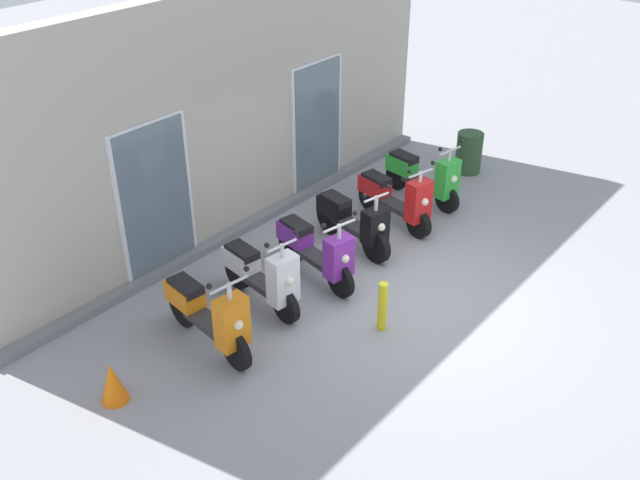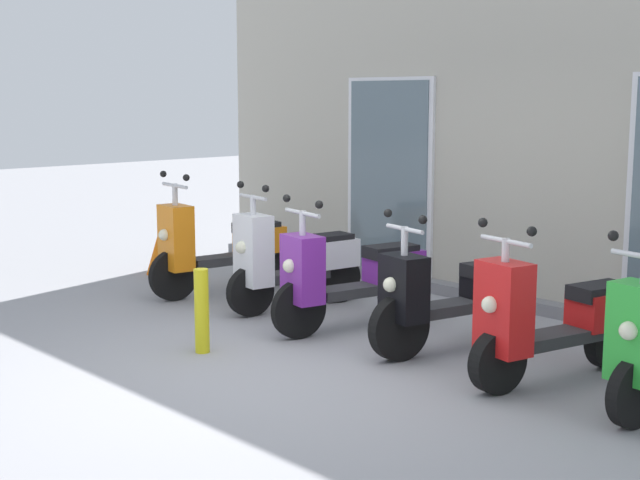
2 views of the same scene
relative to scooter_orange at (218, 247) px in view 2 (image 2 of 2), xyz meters
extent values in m
plane|color=#939399|center=(2.52, -1.22, -0.51)|extent=(40.00, 40.00, 0.00)
cube|color=#B2AD9E|center=(2.52, 2.00, 1.37)|extent=(9.01, 0.30, 3.76)
cube|color=slate|center=(2.52, 1.75, -0.45)|extent=(9.01, 0.20, 0.12)
cube|color=silver|center=(0.77, 1.83, 0.64)|extent=(1.27, 0.04, 2.30)
cube|color=slate|center=(0.77, 1.81, 0.64)|extent=(1.15, 0.02, 2.22)
cylinder|color=black|center=(-0.07, -0.53, -0.25)|extent=(0.16, 0.53, 0.53)
cylinder|color=black|center=(0.08, 0.61, -0.25)|extent=(0.16, 0.53, 0.53)
cube|color=#2D2D30|center=(0.01, 0.04, -0.15)|extent=(0.35, 0.74, 0.09)
cube|color=orange|center=(-0.07, -0.49, 0.15)|extent=(0.41, 0.29, 0.67)
sphere|color=#F2EFCC|center=(-0.08, -0.61, 0.19)|extent=(0.12, 0.12, 0.12)
cube|color=orange|center=(0.07, 0.51, 0.03)|extent=(0.37, 0.56, 0.28)
cube|color=black|center=(0.06, 0.47, 0.17)|extent=(0.32, 0.51, 0.11)
cylinder|color=silver|center=(-0.07, -0.49, 0.58)|extent=(0.06, 0.06, 0.24)
cylinder|color=silver|center=(-0.07, -0.49, 0.68)|extent=(0.52, 0.11, 0.04)
sphere|color=black|center=(0.19, -0.52, 0.78)|extent=(0.07, 0.07, 0.07)
sphere|color=black|center=(-0.32, -0.45, 0.78)|extent=(0.07, 0.07, 0.07)
cylinder|color=black|center=(0.99, -0.37, -0.27)|extent=(0.17, 0.49, 0.48)
cylinder|color=black|center=(1.14, 0.67, -0.27)|extent=(0.17, 0.49, 0.48)
cube|color=#2D2D30|center=(1.07, 0.15, -0.17)|extent=(0.35, 0.68, 0.09)
cube|color=white|center=(1.00, -0.33, 0.13)|extent=(0.41, 0.29, 0.68)
sphere|color=#F2EFCC|center=(0.98, -0.46, 0.17)|extent=(0.12, 0.12, 0.12)
cube|color=white|center=(1.13, 0.57, 0.01)|extent=(0.37, 0.56, 0.28)
cube|color=black|center=(1.12, 0.53, 0.15)|extent=(0.33, 0.51, 0.11)
cylinder|color=silver|center=(1.00, -0.33, 0.55)|extent=(0.06, 0.06, 0.21)
cylinder|color=silver|center=(1.00, -0.33, 0.64)|extent=(0.46, 0.10, 0.04)
sphere|color=black|center=(1.23, -0.36, 0.74)|extent=(0.07, 0.07, 0.07)
sphere|color=black|center=(0.77, -0.30, 0.74)|extent=(0.07, 0.07, 0.07)
cylinder|color=black|center=(1.90, -0.56, -0.25)|extent=(0.18, 0.52, 0.52)
cylinder|color=black|center=(2.12, 0.54, -0.25)|extent=(0.18, 0.52, 0.52)
cube|color=#2D2D30|center=(2.01, -0.01, -0.15)|extent=(0.39, 0.74, 0.09)
cube|color=purple|center=(1.91, -0.52, 0.10)|extent=(0.42, 0.31, 0.59)
sphere|color=#F2EFCC|center=(1.88, -0.65, 0.14)|extent=(0.12, 0.12, 0.12)
cube|color=purple|center=(2.10, 0.44, 0.03)|extent=(0.40, 0.57, 0.28)
cube|color=black|center=(2.09, 0.40, 0.17)|extent=(0.35, 0.52, 0.11)
cylinder|color=silver|center=(1.91, -0.52, 0.49)|extent=(0.06, 0.06, 0.23)
cylinder|color=silver|center=(1.91, -0.52, 0.59)|extent=(0.54, 0.14, 0.04)
sphere|color=black|center=(2.17, -0.58, 0.69)|extent=(0.07, 0.07, 0.07)
sphere|color=black|center=(1.64, -0.47, 0.69)|extent=(0.07, 0.07, 0.07)
cylinder|color=black|center=(2.93, -0.42, -0.24)|extent=(0.22, 0.54, 0.53)
cylinder|color=black|center=(3.17, 0.65, -0.24)|extent=(0.22, 0.54, 0.53)
cube|color=#2D2D30|center=(3.05, 0.11, -0.14)|extent=(0.40, 0.72, 0.09)
cube|color=black|center=(2.94, -0.38, 0.08)|extent=(0.42, 0.32, 0.52)
sphere|color=#F2EFCC|center=(2.91, -0.51, 0.12)|extent=(0.12, 0.12, 0.12)
cube|color=black|center=(3.14, 0.55, 0.00)|extent=(0.40, 0.57, 0.28)
cube|color=black|center=(3.14, 0.51, 0.14)|extent=(0.36, 0.52, 0.11)
cylinder|color=silver|center=(2.94, -0.38, 0.45)|extent=(0.06, 0.06, 0.25)
cylinder|color=silver|center=(2.94, -0.38, 0.55)|extent=(0.45, 0.13, 0.04)
sphere|color=black|center=(3.17, -0.43, 0.65)|extent=(0.07, 0.07, 0.07)
sphere|color=black|center=(2.72, -0.33, 0.65)|extent=(0.07, 0.07, 0.07)
cylinder|color=black|center=(3.95, -0.52, -0.28)|extent=(0.21, 0.47, 0.46)
cylinder|color=black|center=(4.20, 0.61, -0.28)|extent=(0.21, 0.47, 0.46)
cube|color=#2D2D30|center=(4.07, 0.05, -0.18)|extent=(0.41, 0.75, 0.09)
cube|color=red|center=(3.96, -0.48, 0.11)|extent=(0.42, 0.32, 0.66)
sphere|color=#F2EFCC|center=(3.93, -0.60, 0.15)|extent=(0.12, 0.12, 0.12)
cube|color=red|center=(4.18, 0.51, -0.02)|extent=(0.40, 0.57, 0.28)
cube|color=black|center=(4.17, 0.47, 0.12)|extent=(0.36, 0.52, 0.11)
cylinder|color=silver|center=(3.96, -0.48, 0.51)|extent=(0.06, 0.06, 0.19)
cylinder|color=silver|center=(3.96, -0.48, 0.58)|extent=(0.49, 0.14, 0.04)
sphere|color=black|center=(4.20, -0.53, 0.68)|extent=(0.07, 0.07, 0.07)
sphere|color=black|center=(3.72, -0.42, 0.68)|extent=(0.07, 0.07, 0.07)
cylinder|color=black|center=(4.93, -0.44, -0.28)|extent=(0.16, 0.47, 0.46)
sphere|color=#F2EFCC|center=(4.92, -0.53, 0.14)|extent=(0.12, 0.12, 0.12)
sphere|color=black|center=(4.69, -0.36, 0.69)|extent=(0.07, 0.07, 0.07)
cone|color=orange|center=(-1.35, 0.15, -0.25)|extent=(0.32, 0.32, 0.52)
cylinder|color=yellow|center=(1.67, -1.43, -0.16)|extent=(0.12, 0.12, 0.70)
camera|label=1|loc=(-4.54, -5.53, 5.28)|focal=40.11mm
camera|label=2|loc=(7.50, -5.61, 1.58)|focal=49.98mm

